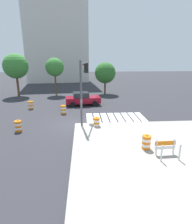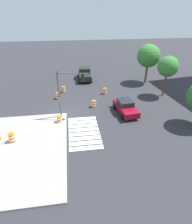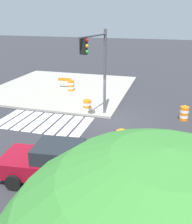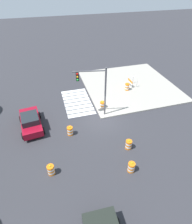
% 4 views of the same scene
% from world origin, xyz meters
% --- Properties ---
extents(ground_plane, '(120.00, 120.00, 0.00)m').
position_xyz_m(ground_plane, '(0.00, 0.00, 0.00)').
color(ground_plane, '#2D2D33').
extents(crosswalk_stripes, '(5.85, 3.20, 0.02)m').
position_xyz_m(crosswalk_stripes, '(4.00, 1.80, 0.01)').
color(crosswalk_stripes, silver).
rests_on(crosswalk_stripes, ground).
extents(sports_car, '(4.47, 2.49, 1.63)m').
position_xyz_m(sports_car, '(0.68, 7.18, 0.81)').
color(sports_car, maroon).
rests_on(sports_car, ground).
extents(pickup_truck, '(5.23, 2.51, 1.92)m').
position_xyz_m(pickup_truck, '(-12.48, 3.35, 0.97)').
color(pickup_truck, black).
rests_on(pickup_truck, ground).
extents(traffic_barrel_near_corner, '(0.56, 0.56, 1.02)m').
position_xyz_m(traffic_barrel_near_corner, '(-4.61, -1.16, 0.45)').
color(traffic_barrel_near_corner, orange).
rests_on(traffic_barrel_near_corner, ground).
extents(traffic_barrel_crosswalk_end, '(0.56, 0.56, 1.02)m').
position_xyz_m(traffic_barrel_crosswalk_end, '(-1.39, 3.58, 0.45)').
color(traffic_barrel_crosswalk_end, orange).
rests_on(traffic_barrel_crosswalk_end, ground).
extents(traffic_barrel_median_near, '(0.56, 0.56, 1.02)m').
position_xyz_m(traffic_barrel_median_near, '(-5.39, 5.77, 0.45)').
color(traffic_barrel_median_near, orange).
rests_on(traffic_barrel_median_near, ground).
extents(traffic_barrel_median_far, '(0.56, 0.56, 1.02)m').
position_xyz_m(traffic_barrel_median_far, '(1.88, -0.75, 0.45)').
color(traffic_barrel_median_far, orange).
rests_on(traffic_barrel_median_far, ground).
extents(traffic_barrel_far_curb, '(0.56, 0.56, 1.02)m').
position_xyz_m(traffic_barrel_far_curb, '(-6.89, -0.37, 0.45)').
color(traffic_barrel_far_curb, orange).
rests_on(traffic_barrel_far_curb, ground).
extents(traffic_barrel_on_sidewalk, '(0.56, 0.56, 1.02)m').
position_xyz_m(traffic_barrel_on_sidewalk, '(4.81, -5.12, 0.60)').
color(traffic_barrel_on_sidewalk, orange).
rests_on(traffic_barrel_on_sidewalk, sidewalk_corner).
extents(traffic_light_pole, '(0.80, 3.25, 5.50)m').
position_xyz_m(traffic_light_pole, '(0.80, 0.52, 3.91)').
color(traffic_light_pole, '#4C4C51').
rests_on(traffic_light_pole, sidewalk_corner).
extents(street_tree_streetside_near, '(3.70, 3.70, 6.38)m').
position_xyz_m(street_tree_streetside_near, '(-9.26, 13.63, 4.50)').
color(street_tree_streetside_near, brown).
rests_on(street_tree_streetside_near, ground).
extents(street_tree_streetside_mid, '(2.83, 2.83, 5.75)m').
position_xyz_m(street_tree_streetside_mid, '(-3.55, 14.12, 4.31)').
color(street_tree_streetside_mid, brown).
rests_on(street_tree_streetside_mid, ground).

